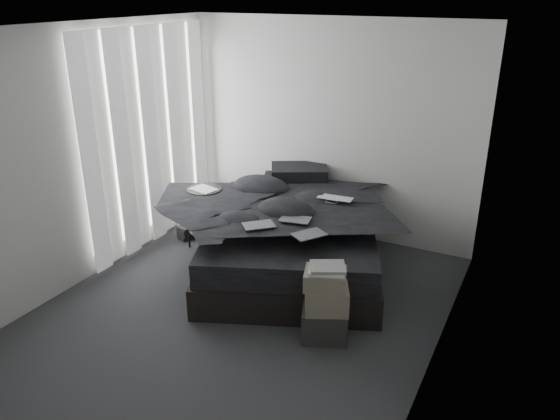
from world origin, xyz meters
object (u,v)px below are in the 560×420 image
at_px(side_stand, 206,219).
at_px(box_lower, 325,323).
at_px(laptop, 334,193).
at_px(bed, 292,253).

height_order(side_stand, box_lower, side_stand).
bearing_deg(box_lower, side_stand, 152.28).
relative_size(laptop, side_stand, 0.51).
bearing_deg(side_stand, laptop, 10.29).
bearing_deg(box_lower, bed, 128.25).
bearing_deg(box_lower, laptop, 109.81).
relative_size(bed, box_lower, 5.98).
relative_size(laptop, box_lower, 0.96).
height_order(bed, box_lower, bed).
height_order(bed, side_stand, side_stand).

